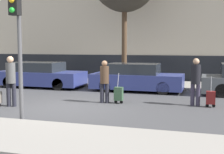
% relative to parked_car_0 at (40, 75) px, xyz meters
% --- Properties ---
extents(ground_plane, '(80.00, 80.00, 0.00)m').
position_rel_parked_car_0_xyz_m(ground_plane, '(3.66, -4.57, -0.63)').
color(ground_plane, '#424244').
extents(sidewalk_near, '(28.00, 2.50, 0.12)m').
position_rel_parked_car_0_xyz_m(sidewalk_near, '(3.66, -8.32, -0.57)').
color(sidewalk_near, gray).
rests_on(sidewalk_near, ground_plane).
extents(sidewalk_far, '(28.00, 3.00, 0.12)m').
position_rel_parked_car_0_xyz_m(sidewalk_far, '(3.66, 2.43, -0.57)').
color(sidewalk_far, gray).
rests_on(sidewalk_far, ground_plane).
extents(parked_car_0, '(4.58, 1.88, 1.33)m').
position_rel_parked_car_0_xyz_m(parked_car_0, '(0.00, 0.00, 0.00)').
color(parked_car_0, navy).
rests_on(parked_car_0, ground_plane).
extents(parked_car_1, '(4.39, 1.75, 1.34)m').
position_rel_parked_car_0_xyz_m(parked_car_1, '(5.20, 0.03, 0.00)').
color(parked_car_1, navy).
rests_on(parked_car_1, ground_plane).
extents(pedestrian_left, '(0.34, 0.34, 1.83)m').
position_rel_parked_car_0_xyz_m(pedestrian_left, '(1.69, -5.02, 0.42)').
color(pedestrian_left, '#23232D').
rests_on(pedestrian_left, ground_plane).
extents(pedestrian_center, '(0.35, 0.34, 1.64)m').
position_rel_parked_car_0_xyz_m(pedestrian_center, '(4.71, -3.39, 0.30)').
color(pedestrian_center, '#23232D').
rests_on(pedestrian_center, ground_plane).
extents(trolley_center, '(0.34, 0.29, 1.17)m').
position_rel_parked_car_0_xyz_m(trolley_center, '(5.26, -3.33, -0.26)').
color(trolley_center, '#335138').
rests_on(trolley_center, ground_plane).
extents(pedestrian_right, '(0.35, 0.34, 1.75)m').
position_rel_parked_car_0_xyz_m(pedestrian_right, '(8.08, -2.98, 0.37)').
color(pedestrian_right, '#383347').
rests_on(pedestrian_right, ground_plane).
extents(trolley_right, '(0.34, 0.29, 1.12)m').
position_rel_parked_car_0_xyz_m(trolley_right, '(8.62, -3.09, -0.28)').
color(trolley_right, maroon).
rests_on(trolley_right, ground_plane).
extents(traffic_light, '(0.28, 0.47, 3.85)m').
position_rel_parked_car_0_xyz_m(traffic_light, '(3.28, -6.93, 2.11)').
color(traffic_light, '#515154').
rests_on(traffic_light, ground_plane).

